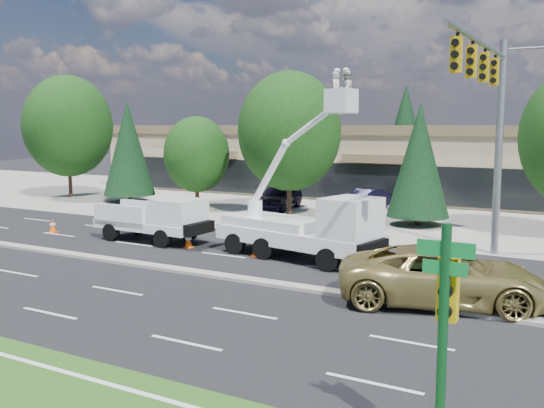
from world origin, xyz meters
The scene contains 23 objects.
ground centered at (0.00, 0.00, 0.00)m, with size 140.00×140.00×0.00m, color black.
concrete_apron centered at (0.00, 20.00, 0.01)m, with size 140.00×22.00×0.01m, color gray.
road_median centered at (0.00, 0.00, 0.06)m, with size 120.00×0.55×0.12m, color gray.
strip_mall centered at (0.00, 29.97, 2.83)m, with size 50.40×15.40×5.50m.
tree_front_a centered at (-22.00, 15.00, 5.43)m, with size 6.69×6.69×9.28m.
tree_front_b centered at (-16.00, 15.00, 3.88)m, with size 3.67×3.67×7.24m.
tree_front_c centered at (-10.00, 15.00, 3.57)m, with size 4.40×4.40×6.11m.
tree_front_d centered at (-3.00, 15.00, 5.14)m, with size 6.33×6.33×8.78m.
tree_front_e centered at (5.00, 15.00, 3.61)m, with size 3.41×3.41×6.73m.
tree_back_a centered at (-18.00, 42.00, 4.82)m, with size 4.56×4.56×8.99m.
tree_back_b centered at (-4.00, 42.00, 5.13)m, with size 4.86×4.86×9.57m.
signal_mast centered at (10.03, 7.04, 6.06)m, with size 2.76×10.16×9.00m.
street_sign_pole centered at (12.00, -8.40, 2.44)m, with size 0.90×0.44×4.00m.
utility_pickup centered at (-4.45, 4.19, 0.88)m, with size 5.61×2.35×2.12m.
bucket_truck centered at (3.58, 4.07, 1.63)m, with size 7.48×3.52×7.65m.
traffic_cone_a centered at (-10.82, 3.55, 0.34)m, with size 0.40×0.40×0.70m.
traffic_cone_b centered at (-2.28, 3.77, 0.34)m, with size 0.40×0.40×0.70m.
traffic_cone_c centered at (1.30, 3.71, 0.34)m, with size 0.40×0.40×0.70m.
traffic_cone_d centered at (7.94, 4.04, 0.34)m, with size 0.40×0.40×0.70m.
traffic_cone_e centered at (11.75, 4.21, 0.34)m, with size 0.40×0.40×0.70m.
minivan centered at (9.91, 0.60, 0.89)m, with size 2.95×6.40×1.78m, color #A18F4D.
parked_car_west centered at (-4.77, 16.88, 0.83)m, with size 1.96×4.87×1.66m, color black.
parked_car_east centered at (0.26, 19.32, 0.69)m, with size 1.46×4.18×1.38m, color black.
Camera 1 is at (14.14, -17.86, 5.50)m, focal length 40.00 mm.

